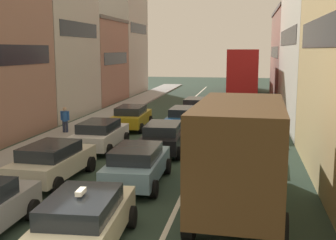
{
  "coord_description": "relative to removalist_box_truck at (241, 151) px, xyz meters",
  "views": [
    {
      "loc": [
        3.85,
        -8.66,
        5.07
      ],
      "look_at": [
        0.0,
        12.0,
        1.6
      ],
      "focal_mm": 45.92,
      "sensor_mm": 36.0,
      "label": 1
    }
  ],
  "objects": [
    {
      "name": "lane_stripe_left",
      "position": [
        -5.39,
        15.58,
        -1.97
      ],
      "size": [
        0.16,
        60.0,
        0.01
      ],
      "primitive_type": "cube",
      "color": "silver",
      "rests_on": "ground"
    },
    {
      "name": "taxi_centre_lane_front",
      "position": [
        -3.83,
        -3.35,
        -1.18
      ],
      "size": [
        2.29,
        4.41,
        1.66
      ],
      "rotation": [
        0.0,
        0.0,
        1.64
      ],
      "color": "beige",
      "rests_on": "ground"
    },
    {
      "name": "sedan_right_lane_behind_truck",
      "position": [
        -0.42,
        7.29,
        -1.18
      ],
      "size": [
        2.29,
        4.41,
        1.49
      ],
      "rotation": [
        0.0,
        0.0,
        1.5
      ],
      "color": "#19592D",
      "rests_on": "ground"
    },
    {
      "name": "wagon_right_lane_far",
      "position": [
        -0.1,
        12.52,
        -1.18
      ],
      "size": [
        2.25,
        4.39,
        1.49
      ],
      "rotation": [
        0.0,
        0.0,
        1.63
      ],
      "color": "gray",
      "rests_on": "ground"
    },
    {
      "name": "bus_mid_queue_primary",
      "position": [
        -0.35,
        26.88,
        0.86
      ],
      "size": [
        2.86,
        10.52,
        5.06
      ],
      "rotation": [
        0.0,
        0.0,
        1.58
      ],
      "color": "#B21919",
      "rests_on": "ground"
    },
    {
      "name": "sedan_left_lane_third",
      "position": [
        -7.17,
        7.34,
        -1.18
      ],
      "size": [
        2.07,
        4.3,
        1.49
      ],
      "rotation": [
        0.0,
        0.0,
        1.57
      ],
      "color": "silver",
      "rests_on": "ground"
    },
    {
      "name": "hatchback_centre_lane_third",
      "position": [
        -3.87,
        7.35,
        -1.18
      ],
      "size": [
        2.19,
        4.37,
        1.49
      ],
      "rotation": [
        0.0,
        0.0,
        1.61
      ],
      "color": "black",
      "rests_on": "ground"
    },
    {
      "name": "pedestrian_mid_sidewalk",
      "position": [
        -10.55,
        10.71,
        -1.03
      ],
      "size": [
        0.54,
        0.34,
        1.66
      ],
      "rotation": [
        0.0,
        0.0,
        1.68
      ],
      "color": "#262D47",
      "rests_on": "ground"
    },
    {
      "name": "sidewalk_left",
      "position": [
        -10.39,
        15.58,
        -1.9
      ],
      "size": [
        2.6,
        64.0,
        0.14
      ],
      "primitive_type": "cube",
      "color": "#9A9A9A",
      "rests_on": "ground"
    },
    {
      "name": "lane_stripe_right",
      "position": [
        -1.99,
        15.58,
        -1.97
      ],
      "size": [
        0.16,
        60.0,
        0.01
      ],
      "primitive_type": "cube",
      "color": "silver",
      "rests_on": "ground"
    },
    {
      "name": "removalist_box_truck",
      "position": [
        0.0,
        0.0,
        0.0
      ],
      "size": [
        2.92,
        7.78,
        3.58
      ],
      "rotation": [
        0.0,
        0.0,
        1.53
      ],
      "color": "navy",
      "rests_on": "ground"
    },
    {
      "name": "wagon_left_lane_second",
      "position": [
        -7.21,
        1.97,
        -1.18
      ],
      "size": [
        2.22,
        4.38,
        1.49
      ],
      "rotation": [
        0.0,
        0.0,
        1.53
      ],
      "color": "beige",
      "rests_on": "ground"
    },
    {
      "name": "sedan_centre_lane_fifth",
      "position": [
        -3.55,
        18.49,
        -1.18
      ],
      "size": [
        2.2,
        4.37,
        1.49
      ],
      "rotation": [
        0.0,
        0.0,
        1.53
      ],
      "color": "#A51E1E",
      "rests_on": "ground"
    },
    {
      "name": "building_row_left",
      "position": [
        -15.69,
        19.01,
        3.44
      ],
      "size": [
        7.2,
        43.9,
        13.73
      ],
      "rotation": [
        0.0,
        0.0,
        1.57
      ],
      "color": "gray",
      "rests_on": "ground"
    },
    {
      "name": "bus_far_queue_secondary",
      "position": [
        -0.19,
        39.88,
        -0.21
      ],
      "size": [
        2.9,
        10.53,
        2.9
      ],
      "rotation": [
        0.0,
        0.0,
        1.58
      ],
      "color": "#B21919",
      "rests_on": "ground"
    },
    {
      "name": "sedan_centre_lane_second",
      "position": [
        -3.87,
        2.15,
        -1.18
      ],
      "size": [
        2.14,
        4.34,
        1.49
      ],
      "rotation": [
        0.0,
        0.0,
        1.59
      ],
      "color": "#759EB7",
      "rests_on": "ground"
    },
    {
      "name": "coupe_centre_lane_fourth",
      "position": [
        -3.7,
        13.28,
        -1.18
      ],
      "size": [
        2.13,
        4.33,
        1.49
      ],
      "rotation": [
        0.0,
        0.0,
        1.55
      ],
      "color": "#194C8C",
      "rests_on": "ground"
    },
    {
      "name": "sedan_left_lane_fourth",
      "position": [
        -7.13,
        13.24,
        -1.18
      ],
      "size": [
        2.18,
        4.36,
        1.49
      ],
      "rotation": [
        0.0,
        0.0,
        1.6
      ],
      "color": "#B29319",
      "rests_on": "ground"
    }
  ]
}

